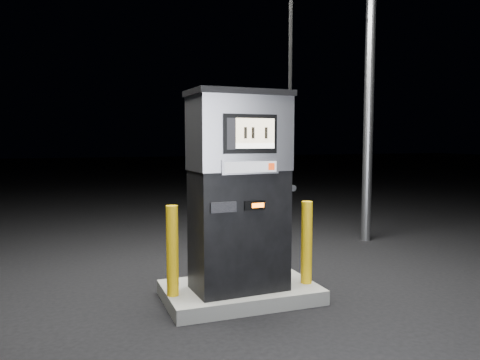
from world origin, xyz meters
name	(u,v)px	position (x,y,z in m)	size (l,w,h in m)	color
ground	(240,299)	(0.00, 0.00, 0.00)	(80.00, 80.00, 0.00)	black
pump_island	(240,292)	(0.00, 0.00, 0.07)	(1.60, 1.00, 0.15)	gray
fuel_dispenser	(239,189)	(-0.05, -0.10, 1.20)	(1.13, 0.65, 4.23)	black
bollard_left	(172,251)	(-0.74, -0.07, 0.60)	(0.12, 0.12, 0.90)	yellow
bollard_right	(307,242)	(0.70, -0.17, 0.60)	(0.12, 0.12, 0.89)	yellow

